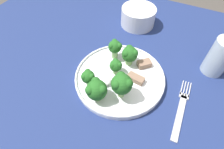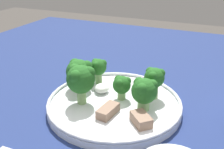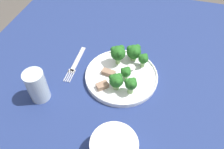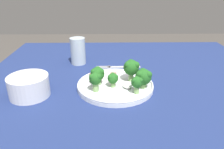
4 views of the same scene
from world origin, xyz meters
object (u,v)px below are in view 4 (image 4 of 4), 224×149
Objects in this scene: dinner_plate at (115,85)px; fork at (119,67)px; cream_bowl at (29,87)px; drinking_glass at (78,52)px.

dinner_plate is 0.17m from fork.
cream_bowl is at bearing 128.43° from fork.
fork is at bearing -51.57° from cream_bowl.
cream_bowl is at bearing 157.33° from drinking_glass.
drinking_glass is (0.27, -0.11, 0.02)m from cream_bowl.
drinking_glass reaches higher than cream_bowl.
dinner_plate is at bearing -147.02° from drinking_glass.
dinner_plate is 2.05× the size of cream_bowl.
dinner_plate is 1.39× the size of fork.
fork is 0.35m from cream_bowl.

